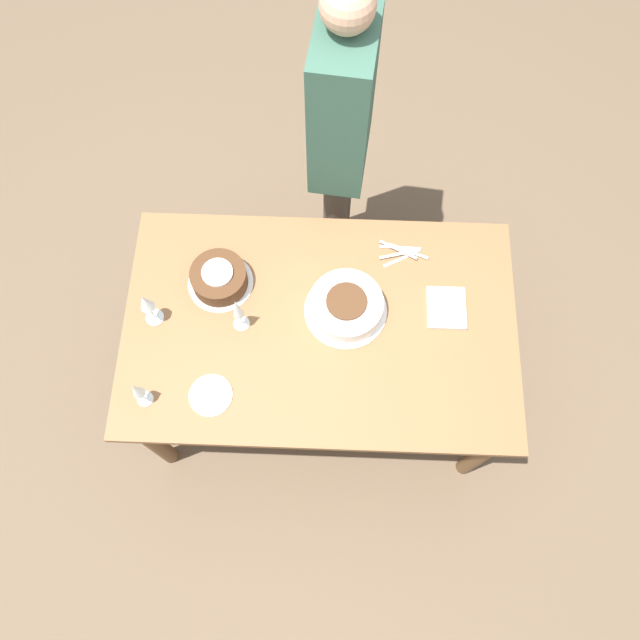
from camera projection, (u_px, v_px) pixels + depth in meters
The scene contains 11 objects.
ground_plane at pixel (320, 379), 3.13m from camera, with size 12.00×12.00×0.00m, color brown.
dining_table at pixel (320, 334), 2.54m from camera, with size 1.55×0.97×0.74m.
cake_center_white at pixel (346, 306), 2.43m from camera, with size 0.33×0.33×0.10m.
cake_front_chocolate at pixel (219, 278), 2.47m from camera, with size 0.26×0.26×0.10m.
wine_glass_near at pixel (146, 303), 2.32m from camera, with size 0.07×0.07×0.20m.
wine_glass_far at pixel (237, 309), 2.31m from camera, with size 0.06×0.06×0.22m.
wine_glass_extra at pixel (137, 391), 2.22m from camera, with size 0.06×0.06×0.18m.
dessert_plate_right at pixel (211, 395), 2.33m from camera, with size 0.16×0.16×0.01m.
fork_pile at pixel (402, 252), 2.56m from camera, with size 0.20×0.12×0.01m.
napkin_stack at pixel (446, 308), 2.46m from camera, with size 0.15×0.18×0.02m.
person_cutting at pixel (342, 125), 2.48m from camera, with size 0.26×0.42×1.67m.
Camera 1 is at (-0.03, 0.90, 3.02)m, focal length 35.00 mm.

